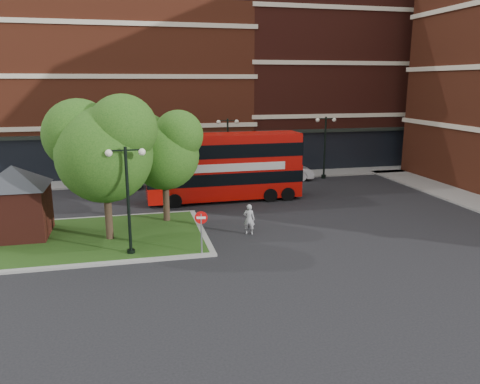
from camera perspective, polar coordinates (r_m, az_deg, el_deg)
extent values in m
plane|color=black|center=(22.50, 1.13, -6.80)|extent=(120.00, 120.00, 0.00)
cube|color=slate|center=(38.11, -5.03, 1.66)|extent=(44.00, 3.00, 0.12)
cube|color=maroon|center=(44.54, -17.14, 11.82)|extent=(26.00, 12.00, 14.00)
cube|color=#471911|center=(48.45, 10.47, 13.44)|extent=(18.00, 12.00, 16.00)
cube|color=gray|center=(24.83, -18.97, -5.44)|extent=(12.60, 7.60, 0.12)
cube|color=#19380F|center=(24.83, -18.97, -5.41)|extent=(12.00, 7.00, 0.15)
cube|color=#471911|center=(25.91, -25.60, -2.18)|extent=(3.00, 3.00, 2.50)
cone|color=#23262B|center=(25.52, -26.00, 1.72)|extent=(6.51, 6.51, 1.10)
cylinder|color=#2D2116|center=(23.70, -15.82, -1.31)|extent=(0.36, 0.36, 3.92)
sphere|color=#1A4812|center=(23.24, -16.19, 4.38)|extent=(4.60, 4.60, 4.60)
sphere|color=#1A4812|center=(23.89, -19.03, 6.62)|extent=(3.45, 3.45, 3.45)
sphere|color=#1A4812|center=(22.60, -14.10, 7.49)|extent=(3.22, 3.22, 3.22)
cylinder|color=#2D2116|center=(26.21, -9.03, -0.08)|extent=(0.36, 0.36, 3.47)
sphere|color=#1A4812|center=(25.81, -9.20, 4.48)|extent=(3.80, 3.80, 3.80)
sphere|color=#1A4812|center=(26.22, -11.44, 6.30)|extent=(2.85, 2.85, 2.85)
sphere|color=#1A4812|center=(25.35, -7.50, 6.92)|extent=(2.66, 2.66, 2.66)
cylinder|color=black|center=(21.31, -13.46, -1.29)|extent=(0.14, 0.14, 5.00)
cylinder|color=black|center=(22.01, -13.13, -7.22)|extent=(0.36, 0.36, 0.30)
cube|color=black|center=(20.86, -13.81, 4.97)|extent=(1.40, 0.06, 0.06)
sphere|color=#F2EACC|center=(20.89, -15.72, 4.59)|extent=(0.32, 0.32, 0.32)
sphere|color=#F2EACC|center=(20.87, -11.87, 4.80)|extent=(0.32, 0.32, 0.32)
cylinder|color=black|center=(36.08, -1.49, 4.99)|extent=(0.14, 0.14, 5.00)
cylinder|color=black|center=(36.50, -1.47, 1.33)|extent=(0.36, 0.36, 0.30)
cube|color=black|center=(35.82, -1.52, 8.71)|extent=(1.40, 0.06, 0.06)
sphere|color=#F2EACC|center=(35.69, -2.63, 8.52)|extent=(0.32, 0.32, 0.32)
sphere|color=#F2EACC|center=(35.97, -0.41, 8.57)|extent=(0.32, 0.32, 0.32)
cylinder|color=black|center=(38.50, 10.29, 5.30)|extent=(0.14, 0.14, 5.00)
cylinder|color=black|center=(38.89, 10.15, 1.88)|extent=(0.36, 0.36, 0.30)
cube|color=black|center=(38.25, 10.44, 8.79)|extent=(1.40, 0.06, 0.06)
sphere|color=#F2EACC|center=(37.98, 9.46, 8.65)|extent=(0.32, 0.32, 0.32)
sphere|color=#F2EACC|center=(38.54, 11.40, 8.63)|extent=(0.32, 0.32, 0.32)
cube|color=#BE0D07|center=(31.03, -1.93, 1.51)|extent=(10.20, 2.46, 1.94)
cube|color=#BE0D07|center=(30.69, -1.95, 5.06)|extent=(10.10, 2.43, 1.94)
cube|color=black|center=(30.67, -1.96, 5.24)|extent=(10.20, 2.46, 0.88)
cube|color=silver|center=(29.70, -1.46, 2.98)|extent=(7.62, 0.15, 0.51)
imported|color=gray|center=(24.20, 1.11, -3.33)|extent=(0.69, 0.58, 1.61)
imported|color=#B8BBC0|center=(35.67, -15.39, 1.62)|extent=(4.82, 2.37, 1.58)
imported|color=white|center=(37.55, 5.33, 2.58)|extent=(4.76, 1.97, 1.53)
cylinder|color=slate|center=(21.27, -4.72, -5.23)|extent=(0.07, 0.07, 1.98)
cylinder|color=red|center=(21.02, -4.76, -3.13)|extent=(0.57, 0.16, 0.58)
cube|color=white|center=(21.02, -4.76, -3.13)|extent=(0.40, 0.12, 0.11)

